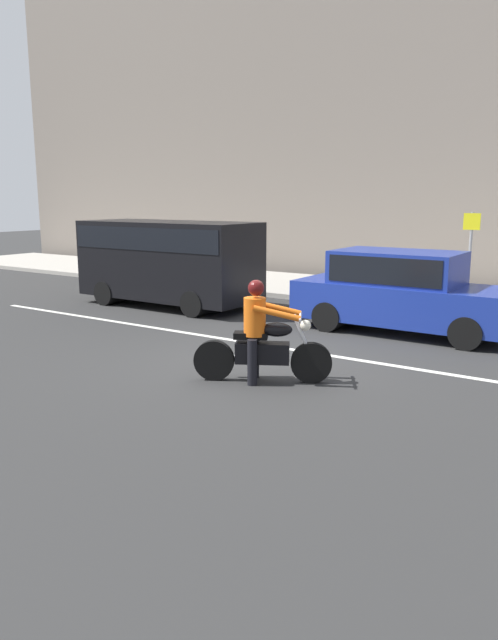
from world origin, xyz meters
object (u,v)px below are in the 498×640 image
at_px(parked_van_black, 169,257).
at_px(parked_sedan_cobalt_blue, 403,291).
at_px(motorcycle_with_rider_orange_stripe, 262,341).
at_px(street_sign_post, 470,246).

bearing_deg(parked_van_black, parked_sedan_cobalt_blue, 2.88).
height_order(motorcycle_with_rider_orange_stripe, street_sign_post, street_sign_post).
distance_m(parked_van_black, parked_sedan_cobalt_blue, 6.24).
xyz_separation_m(motorcycle_with_rider_orange_stripe, parked_van_black, (-5.64, 4.29, 0.64)).
relative_size(motorcycle_with_rider_orange_stripe, parked_van_black, 0.40).
relative_size(parked_van_black, parked_sedan_cobalt_blue, 1.04).
relative_size(motorcycle_with_rider_orange_stripe, parked_sedan_cobalt_blue, 0.42).
bearing_deg(parked_sedan_cobalt_blue, parked_van_black, -177.12).
relative_size(parked_van_black, street_sign_post, 2.10).
bearing_deg(parked_sedan_cobalt_blue, street_sign_post, 87.80).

